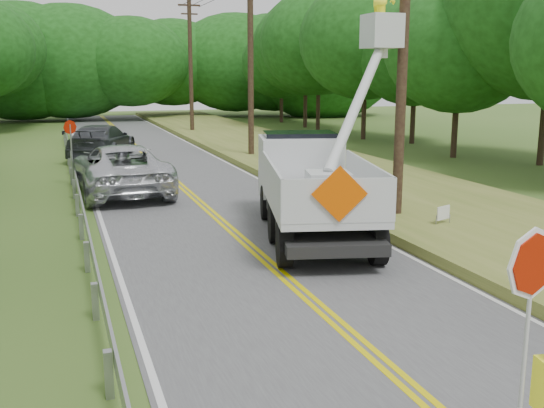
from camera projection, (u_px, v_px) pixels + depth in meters
name	position (u px, v px, depth m)	size (l,w,h in m)	color
ground	(405.00, 384.00, 9.16)	(140.00, 140.00, 0.00)	#3D5F21
road	(199.00, 202.00, 22.13)	(7.20, 96.00, 0.03)	#4C4B4E
guardrail	(77.00, 189.00, 21.58)	(0.18, 48.00, 0.77)	#97989E
utility_poles	(301.00, 52.00, 25.43)	(1.60, 43.30, 10.00)	black
tall_grass_verge	(379.00, 186.00, 24.34)	(7.00, 96.00, 0.30)	#5B6B27
treeline_right	(415.00, 40.00, 37.28)	(12.54, 55.14, 12.19)	#332319
treeline_horizon	(117.00, 62.00, 60.44)	(57.90, 14.98, 12.03)	#143F0F
bucket_truck	(312.00, 172.00, 18.19)	(4.87, 7.86, 7.24)	black
suv_silver	(121.00, 169.00, 23.44)	(3.07, 6.65, 1.85)	silver
suv_darkgrey	(102.00, 141.00, 33.29)	(2.48, 6.10, 1.77)	#35393D
stop_sign_permanent	(71.00, 142.00, 24.80)	(0.51, 0.28, 2.64)	#97989E
yard_sign	(443.00, 214.00, 17.61)	(0.53, 0.23, 0.80)	white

